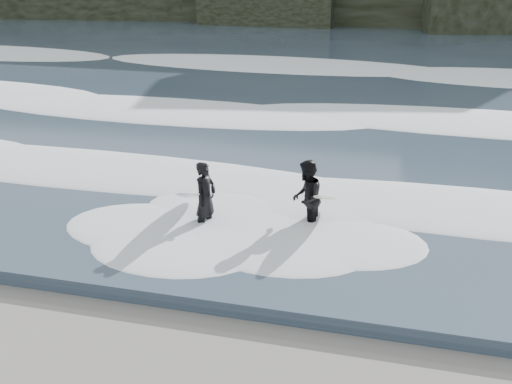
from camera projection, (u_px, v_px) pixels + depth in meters
The scene contains 6 objects.
sea at pixel (355, 59), 34.67m from camera, with size 90.00×52.00×0.30m, color #334355.
foam_near at pixel (266, 178), 16.57m from camera, with size 60.00×3.20×0.20m, color white.
foam_mid at pixel (313, 112), 22.87m from camera, with size 60.00×4.00×0.24m, color white.
foam_far at pixel (345, 67), 30.96m from camera, with size 60.00×4.80×0.30m, color white.
surfer_left at pixel (201, 198), 14.06m from camera, with size 1.26×2.12×1.68m.
surfer_right at pixel (308, 198), 14.03m from camera, with size 1.07×1.89×1.71m.
Camera 1 is at (3.71, -6.12, 6.10)m, focal length 45.00 mm.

